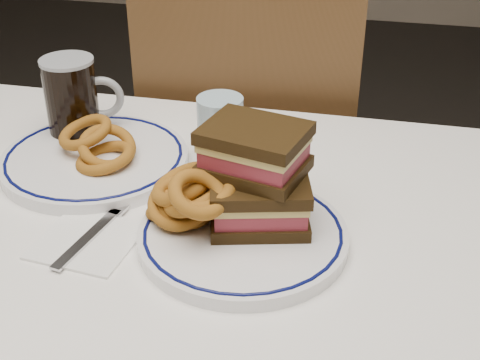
% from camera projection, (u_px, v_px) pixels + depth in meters
% --- Properties ---
extents(dining_table, '(1.27, 0.87, 0.75)m').
position_uv_depth(dining_table, '(114.00, 283.00, 0.99)').
color(dining_table, white).
rests_on(dining_table, floor).
extents(chair_far, '(0.47, 0.47, 0.98)m').
position_uv_depth(chair_far, '(253.00, 158.00, 1.56)').
color(chair_far, '#402C14').
rests_on(chair_far, floor).
extents(main_plate, '(0.28, 0.28, 0.02)m').
position_uv_depth(main_plate, '(243.00, 235.00, 0.90)').
color(main_plate, white).
rests_on(main_plate, dining_table).
extents(reuben_sandwich, '(0.16, 0.15, 0.14)m').
position_uv_depth(reuben_sandwich, '(257.00, 176.00, 0.88)').
color(reuben_sandwich, black).
rests_on(reuben_sandwich, main_plate).
extents(onion_rings_main, '(0.14, 0.14, 0.12)m').
position_uv_depth(onion_rings_main, '(189.00, 197.00, 0.89)').
color(onion_rings_main, brown).
rests_on(onion_rings_main, main_plate).
extents(ketchup_ramekin, '(0.05, 0.05, 0.03)m').
position_uv_depth(ketchup_ramekin, '(236.00, 192.00, 0.94)').
color(ketchup_ramekin, white).
rests_on(ketchup_ramekin, main_plate).
extents(beer_mug, '(0.13, 0.09, 0.15)m').
position_uv_depth(beer_mug, '(74.00, 100.00, 1.12)').
color(beer_mug, black).
rests_on(beer_mug, dining_table).
extents(water_glass, '(0.07, 0.07, 0.12)m').
position_uv_depth(water_glass, '(220.00, 132.00, 1.06)').
color(water_glass, '#A2C1D2').
rests_on(water_glass, dining_table).
extents(far_plate, '(0.30, 0.30, 0.02)m').
position_uv_depth(far_plate, '(95.00, 159.00, 1.08)').
color(far_plate, white).
rests_on(far_plate, dining_table).
extents(onion_rings_far, '(0.14, 0.13, 0.07)m').
position_uv_depth(onion_rings_far, '(99.00, 146.00, 1.06)').
color(onion_rings_far, brown).
rests_on(onion_rings_far, far_plate).
extents(napkin_fork, '(0.14, 0.17, 0.01)m').
position_uv_depth(napkin_fork, '(89.00, 239.00, 0.91)').
color(napkin_fork, white).
rests_on(napkin_fork, dining_table).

